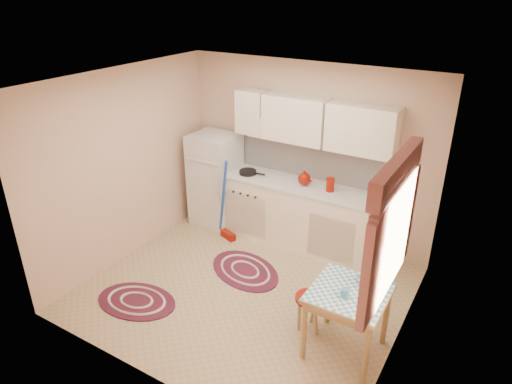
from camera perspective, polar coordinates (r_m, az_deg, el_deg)
room_shell at (r=5.00m, az=1.51°, el=3.59°), size 3.64×3.60×2.52m
fridge at (r=6.87m, az=-5.08°, el=1.54°), size 0.65×0.60×1.40m
broom at (r=6.42m, az=-3.63°, el=-1.15°), size 0.30×0.21×1.20m
base_cabinets at (r=6.41m, az=4.78°, el=-2.82°), size 2.25×0.60×0.88m
countertop at (r=6.21m, az=4.93°, el=0.94°), size 2.27×0.62×0.04m
frying_pan at (r=6.48m, az=-1.03°, el=2.50°), size 0.28×0.28×0.05m
red_kettle at (r=6.12m, az=6.05°, el=1.67°), size 0.24×0.22×0.19m
red_canister at (r=5.99m, az=9.25°, el=0.81°), size 0.13×0.13×0.16m
table at (r=4.76m, az=11.18°, el=-15.62°), size 0.72×0.72×0.72m
stool at (r=5.04m, az=6.72°, el=-14.79°), size 0.33×0.33×0.42m
coffee_pot at (r=4.52m, az=13.70°, el=-10.40°), size 0.16×0.15×0.27m
mug at (r=4.43m, az=11.08°, el=-12.30°), size 0.09×0.09×0.10m
rug_center at (r=5.99m, az=-1.38°, el=-9.75°), size 1.24×1.03×0.02m
rug_left at (r=5.66m, az=-14.70°, el=-13.04°), size 1.06×0.79×0.02m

